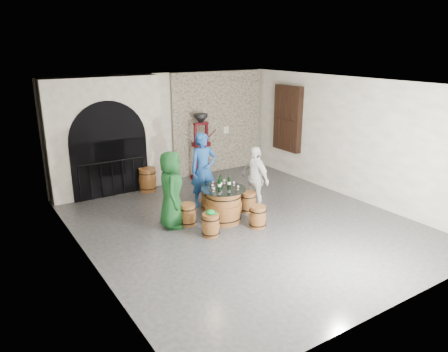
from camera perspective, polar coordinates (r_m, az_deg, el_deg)
ground at (r=9.98m, az=2.47°, el=-6.33°), size 8.00×8.00×0.00m
wall_back at (r=12.83m, az=-7.89°, el=6.41°), size 8.00×0.00×8.00m
wall_front at (r=6.77m, az=22.71°, el=-4.91°), size 8.00×0.00×8.00m
wall_left at (r=8.01m, az=-18.24°, el=-1.03°), size 0.00×8.00×8.00m
wall_right at (r=11.78m, az=16.66°, el=4.86°), size 0.00×8.00×8.00m
ceiling at (r=9.17m, az=2.74°, el=12.30°), size 8.00×8.00×0.00m
stone_facing_panel at (r=13.62m, az=-0.88°, el=7.22°), size 3.20×0.12×3.18m
arched_opening at (r=11.92m, az=-15.63°, el=5.00°), size 3.10×0.60×3.19m
shuttered_window at (r=13.31m, az=8.53°, el=7.66°), size 0.23×1.10×2.00m
barrel_table at (r=9.93m, az=-0.08°, el=-3.92°), size 1.05×1.05×0.81m
barrel_stool_left at (r=9.82m, az=-4.91°, el=-5.17°), size 0.40×0.40×0.51m
barrel_stool_far at (r=10.70m, az=-2.07°, el=-3.17°), size 0.40×0.40×0.51m
barrel_stool_right at (r=10.55m, az=3.27°, el=-3.50°), size 0.40×0.40×0.51m
barrel_stool_near_right at (r=9.70m, az=4.55°, el=-5.47°), size 0.40×0.40×0.51m
barrel_stool_near_left at (r=9.25m, az=-1.81°, el=-6.60°), size 0.40×0.40×0.51m
green_cap at (r=9.13m, az=-1.80°, el=-4.90°), size 0.23×0.19×0.10m
person_green at (r=9.55m, az=-7.10°, el=-1.84°), size 0.89×1.03×1.77m
person_blue at (r=10.76m, az=-2.79°, el=0.85°), size 0.75×0.54×1.90m
person_white at (r=10.53m, az=4.17°, el=-0.33°), size 0.45×0.97×1.63m
wine_bottle_left at (r=9.70m, az=-0.62°, el=-1.06°), size 0.08×0.08×0.32m
wine_bottle_center at (r=9.84m, az=0.70°, el=-0.78°), size 0.08×0.08×0.32m
wine_bottle_right at (r=9.82m, az=-0.47°, el=-0.83°), size 0.08×0.08×0.32m
tasting_glass_a at (r=9.57m, az=-1.37°, el=-1.84°), size 0.05×0.05×0.10m
tasting_glass_b at (r=9.98m, az=1.35°, el=-1.02°), size 0.05×0.05×0.10m
tasting_glass_c at (r=10.00m, az=-1.48°, el=-0.97°), size 0.05×0.05×0.10m
tasting_glass_d at (r=10.13m, az=0.05°, el=-0.74°), size 0.05×0.05×0.10m
tasting_glass_e at (r=9.70m, az=1.90°, el=-1.58°), size 0.05×0.05×0.10m
tasting_glass_f at (r=9.79m, az=-1.56°, el=-1.39°), size 0.05×0.05×0.10m
side_barrel at (r=12.17m, az=-10.25°, el=-0.48°), size 0.50×0.50×0.67m
corking_press at (r=12.88m, az=-3.08°, el=4.64°), size 0.85×0.51×2.01m
control_box at (r=13.74m, az=0.20°, el=6.24°), size 0.18×0.10×0.22m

